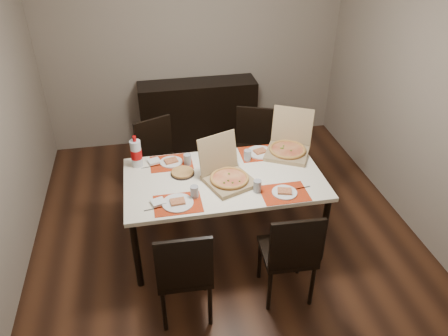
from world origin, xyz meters
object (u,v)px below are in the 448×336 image
Objects in this scene: chair_near_left at (184,271)px; chair_far_right at (253,146)px; sideboard at (198,115)px; dip_bowl at (232,164)px; dining_table at (224,183)px; pizza_box_center at (227,176)px; soda_bottle at (136,153)px; chair_near_right at (290,252)px; chair_far_left at (160,158)px.

chair_near_left is 1.00× the size of chair_far_right.
sideboard is 13.03× the size of dip_bowl.
dip_bowl is at bearing -87.23° from sideboard.
dining_table is at bearing -122.30° from dip_bowl.
dining_table is 3.34× the size of pizza_box_center.
soda_bottle is (-0.80, -1.59, 0.43)m from sideboard.
chair_near_left is 2.02m from chair_far_right.
soda_bottle is (-1.28, -0.55, 0.37)m from chair_far_right.
chair_far_right is (0.13, 1.72, 0.00)m from chair_near_right.
chair_near_left is 1.00× the size of chair_far_left.
dining_table is 5.71× the size of soda_bottle.
chair_near_left is at bearing -119.13° from dining_table.
chair_near_left is at bearing -119.23° from chair_far_right.
chair_far_right is at bearing 3.63° from chair_far_left.
chair_near_left is at bearing -122.15° from pizza_box_center.
chair_far_right is at bearing 61.46° from dip_bowl.
soda_bottle is at bearing -116.71° from sideboard.
chair_near_left is 1.00× the size of chair_near_right.
chair_far_left is at bearing -117.60° from sideboard.
sideboard is 1.24m from chair_far_left.
chair_far_left is 1.00× the size of chair_far_right.
pizza_box_center reaches higher than dip_bowl.
pizza_box_center is (0.02, -0.07, 0.13)m from dining_table.
dip_bowl is (0.10, 0.26, -0.05)m from pizza_box_center.
chair_near_right is 1.68m from soda_bottle.
chair_near_left reaches higher than dining_table.
soda_bottle is at bearing 169.17° from dip_bowl.
chair_near_right is at bearing -82.76° from sideboard.
chair_near_right is (0.35, -2.76, 0.06)m from sideboard.
dip_bowl is (-0.27, 1.00, 0.25)m from chair_near_right.
dip_bowl reaches higher than dining_table.
pizza_box_center is 1.71× the size of soda_bottle.
chair_far_right is 8.08× the size of dip_bowl.
chair_near_right is (0.38, -0.81, -0.17)m from dining_table.
chair_near_right is at bearing -63.84° from pizza_box_center.
dining_table is 1.94× the size of chair_near_right.
soda_bottle is (-0.78, 0.42, 0.07)m from pizza_box_center.
chair_far_left is 8.08× the size of dip_bowl.
dining_table is 0.92m from chair_near_right.
dining_table is at bearing -90.95° from sideboard.
pizza_box_center is (0.56, -0.91, 0.30)m from chair_far_left.
pizza_box_center is at bearing -58.40° from chair_far_left.
soda_bottle is (-0.77, 0.35, 0.20)m from dining_table.
sideboard is 2.84m from chair_near_left.
chair_far_right is (0.48, -1.03, 0.06)m from sideboard.
sideboard is at bearing 89.05° from dining_table.
chair_far_left is at bearing 135.19° from dip_bowl.
chair_near_right is at bearing -60.77° from chair_far_left.
dining_table is 0.23m from dip_bowl.
chair_near_left and chair_far_left have the same top height.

